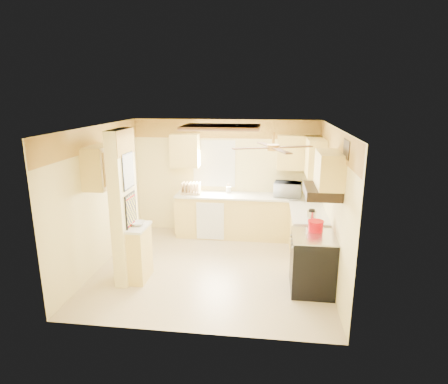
# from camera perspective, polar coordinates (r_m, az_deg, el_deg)

# --- Properties ---
(floor) EXTENTS (4.00, 4.00, 0.00)m
(floor) POSITION_cam_1_polar(r_m,az_deg,el_deg) (6.84, -1.75, -11.48)
(floor) COLOR #C5AE89
(floor) RESTS_ON ground
(ceiling) EXTENTS (4.00, 4.00, 0.00)m
(ceiling) POSITION_cam_1_polar(r_m,az_deg,el_deg) (6.16, -1.93, 9.88)
(ceiling) COLOR white
(ceiling) RESTS_ON wall_back
(wall_back) EXTENTS (4.00, 0.00, 4.00)m
(wall_back) POSITION_cam_1_polar(r_m,az_deg,el_deg) (8.21, 0.24, 2.28)
(wall_back) COLOR #F8E597
(wall_back) RESTS_ON floor
(wall_front) EXTENTS (4.00, 0.00, 4.00)m
(wall_front) POSITION_cam_1_polar(r_m,az_deg,el_deg) (4.62, -5.55, -7.85)
(wall_front) COLOR #F8E597
(wall_front) RESTS_ON floor
(wall_left) EXTENTS (0.00, 3.80, 3.80)m
(wall_left) POSITION_cam_1_polar(r_m,az_deg,el_deg) (6.98, -18.28, -0.73)
(wall_left) COLOR #F8E597
(wall_left) RESTS_ON floor
(wall_right) EXTENTS (0.00, 3.80, 3.80)m
(wall_right) POSITION_cam_1_polar(r_m,az_deg,el_deg) (6.40, 16.17, -1.94)
(wall_right) COLOR #F8E597
(wall_right) RESTS_ON floor
(wallpaper_border) EXTENTS (4.00, 0.02, 0.40)m
(wallpaper_border) POSITION_cam_1_polar(r_m,az_deg,el_deg) (8.03, 0.23, 9.58)
(wallpaper_border) COLOR #FCC74A
(wallpaper_border) RESTS_ON wall_back
(partition_column) EXTENTS (0.20, 0.70, 2.50)m
(partition_column) POSITION_cam_1_polar(r_m,az_deg,el_deg) (6.24, -15.00, -2.28)
(partition_column) COLOR #F8E597
(partition_column) RESTS_ON floor
(partition_ledge) EXTENTS (0.25, 0.55, 0.90)m
(partition_ledge) POSITION_cam_1_polar(r_m,az_deg,el_deg) (6.43, -12.68, -9.20)
(partition_ledge) COLOR #FFDE7A
(partition_ledge) RESTS_ON floor
(ledge_top) EXTENTS (0.28, 0.58, 0.04)m
(ledge_top) POSITION_cam_1_polar(r_m,az_deg,el_deg) (6.26, -12.93, -5.26)
(ledge_top) COLOR silver
(ledge_top) RESTS_ON partition_ledge
(lower_cabinets_back) EXTENTS (3.00, 0.60, 0.90)m
(lower_cabinets_back) POSITION_cam_1_polar(r_m,az_deg,el_deg) (8.09, 3.50, -3.82)
(lower_cabinets_back) COLOR #FFDE7A
(lower_cabinets_back) RESTS_ON floor
(lower_cabinets_right) EXTENTS (0.60, 1.40, 0.90)m
(lower_cabinets_right) POSITION_cam_1_polar(r_m,az_deg,el_deg) (7.18, 12.62, -6.63)
(lower_cabinets_right) COLOR #FFDE7A
(lower_cabinets_right) RESTS_ON floor
(countertop_back) EXTENTS (3.04, 0.64, 0.04)m
(countertop_back) POSITION_cam_1_polar(r_m,az_deg,el_deg) (7.95, 3.54, -0.62)
(countertop_back) COLOR silver
(countertop_back) RESTS_ON lower_cabinets_back
(countertop_right) EXTENTS (0.64, 1.44, 0.04)m
(countertop_right) POSITION_cam_1_polar(r_m,az_deg,el_deg) (7.02, 12.75, -3.06)
(countertop_right) COLOR silver
(countertop_right) RESTS_ON lower_cabinets_right
(dishwasher_panel) EXTENTS (0.58, 0.02, 0.80)m
(dishwasher_panel) POSITION_cam_1_polar(r_m,az_deg,el_deg) (7.89, -2.12, -4.46)
(dishwasher_panel) COLOR white
(dishwasher_panel) RESTS_ON lower_cabinets_back
(window) EXTENTS (0.92, 0.02, 1.02)m
(window) POSITION_cam_1_polar(r_m,az_deg,el_deg) (8.17, -1.52, 4.36)
(window) COLOR white
(window) RESTS_ON wall_back
(upper_cab_back_left) EXTENTS (0.60, 0.35, 0.70)m
(upper_cab_back_left) POSITION_cam_1_polar(r_m,az_deg,el_deg) (8.08, -5.94, 6.32)
(upper_cab_back_left) COLOR #FFDE7A
(upper_cab_back_left) RESTS_ON wall_back
(upper_cab_back_right) EXTENTS (0.90, 0.35, 0.70)m
(upper_cab_back_right) POSITION_cam_1_polar(r_m,az_deg,el_deg) (7.89, 11.38, 5.91)
(upper_cab_back_right) COLOR #FFDE7A
(upper_cab_back_right) RESTS_ON wall_back
(upper_cab_right) EXTENTS (0.35, 1.00, 0.70)m
(upper_cab_right) POSITION_cam_1_polar(r_m,az_deg,el_deg) (7.45, 13.74, 5.27)
(upper_cab_right) COLOR #FFDE7A
(upper_cab_right) RESTS_ON wall_right
(upper_cab_left_wall) EXTENTS (0.35, 0.75, 0.70)m
(upper_cab_left_wall) POSITION_cam_1_polar(r_m,az_deg,el_deg) (6.55, -18.23, 3.70)
(upper_cab_left_wall) COLOR #FFDE7A
(upper_cab_left_wall) RESTS_ON wall_left
(upper_cab_over_stove) EXTENTS (0.35, 0.76, 0.52)m
(upper_cab_over_stove) POSITION_cam_1_polar(r_m,az_deg,el_deg) (5.68, 15.74, 3.31)
(upper_cab_over_stove) COLOR #FFDE7A
(upper_cab_over_stove) RESTS_ON wall_right
(stove) EXTENTS (0.68, 0.77, 0.92)m
(stove) POSITION_cam_1_polar(r_m,az_deg,el_deg) (6.12, 13.30, -10.44)
(stove) COLOR black
(stove) RESTS_ON floor
(range_hood) EXTENTS (0.50, 0.76, 0.14)m
(range_hood) POSITION_cam_1_polar(r_m,az_deg,el_deg) (5.74, 14.67, 0.11)
(range_hood) COLOR black
(range_hood) RESTS_ON upper_cab_over_stove
(poster_menu) EXTENTS (0.02, 0.42, 0.57)m
(poster_menu) POSITION_cam_1_polar(r_m,az_deg,el_deg) (6.05, -14.39, 3.11)
(poster_menu) COLOR black
(poster_menu) RESTS_ON partition_column
(poster_nashville) EXTENTS (0.02, 0.42, 0.57)m
(poster_nashville) POSITION_cam_1_polar(r_m,az_deg,el_deg) (6.21, -14.01, -2.77)
(poster_nashville) COLOR black
(poster_nashville) RESTS_ON partition_column
(ceiling_light_panel) EXTENTS (1.35, 0.95, 0.06)m
(ceiling_light_panel) POSITION_cam_1_polar(r_m,az_deg,el_deg) (6.64, -0.37, 9.85)
(ceiling_light_panel) COLOR brown
(ceiling_light_panel) RESTS_ON ceiling
(ceiling_fan) EXTENTS (1.15, 1.15, 0.26)m
(ceiling_fan) POSITION_cam_1_polar(r_m,az_deg,el_deg) (5.41, 7.49, 6.80)
(ceiling_fan) COLOR gold
(ceiling_fan) RESTS_ON ceiling
(vent_grate) EXTENTS (0.02, 0.40, 0.25)m
(vent_grate) POSITION_cam_1_polar(r_m,az_deg,el_deg) (5.31, 18.19, 6.20)
(vent_grate) COLOR black
(vent_grate) RESTS_ON wall_right
(microwave) EXTENTS (0.60, 0.44, 0.31)m
(microwave) POSITION_cam_1_polar(r_m,az_deg,el_deg) (7.90, 9.70, 0.39)
(microwave) COLOR white
(microwave) RESTS_ON countertop_back
(bowl) EXTENTS (0.28, 0.28, 0.06)m
(bowl) POSITION_cam_1_polar(r_m,az_deg,el_deg) (6.29, -12.95, -4.70)
(bowl) COLOR white
(bowl) RESTS_ON ledge_top
(dutch_oven) EXTENTS (0.25, 0.25, 0.17)m
(dutch_oven) POSITION_cam_1_polar(r_m,az_deg,el_deg) (6.11, 13.79, -5.02)
(dutch_oven) COLOR red
(dutch_oven) RESTS_ON stove
(kettle) EXTENTS (0.15, 0.15, 0.23)m
(kettle) POSITION_cam_1_polar(r_m,az_deg,el_deg) (6.38, 13.20, -3.68)
(kettle) COLOR silver
(kettle) RESTS_ON countertop_right
(dish_rack) EXTENTS (0.44, 0.34, 0.24)m
(dish_rack) POSITION_cam_1_polar(r_m,az_deg,el_deg) (8.07, -5.07, 0.37)
(dish_rack) COLOR tan
(dish_rack) RESTS_ON countertop_back
(utensil_crock) EXTENTS (0.10, 0.10, 0.21)m
(utensil_crock) POSITION_cam_1_polar(r_m,az_deg,el_deg) (8.10, 0.69, 0.36)
(utensil_crock) COLOR white
(utensil_crock) RESTS_ON countertop_back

